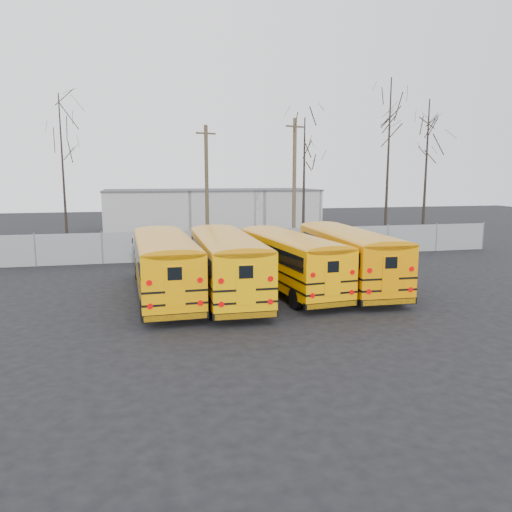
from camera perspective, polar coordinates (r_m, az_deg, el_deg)
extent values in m
plane|color=black|center=(22.40, 1.79, -5.32)|extent=(120.00, 120.00, 0.00)
cube|color=gray|center=(33.73, -3.50, 1.34)|extent=(40.00, 0.04, 2.00)
cube|color=#999994|center=(53.61, -5.05, 5.33)|extent=(22.00, 8.00, 4.00)
cylinder|color=black|center=(20.02, -12.68, -5.88)|extent=(0.30, 0.98, 0.97)
cylinder|color=black|center=(20.21, -6.44, -5.57)|extent=(0.30, 0.98, 0.97)
cylinder|color=black|center=(27.96, -13.36, -1.62)|extent=(0.30, 0.98, 0.97)
cylinder|color=black|center=(28.09, -8.89, -1.42)|extent=(0.30, 0.98, 0.97)
cube|color=#E49300|center=(22.90, -10.37, -0.99)|extent=(2.67, 9.07, 2.28)
cube|color=#E49300|center=(28.25, -11.20, -0.43)|extent=(2.22, 1.71, 0.97)
cube|color=black|center=(22.63, -10.36, 0.20)|extent=(2.68, 8.11, 0.68)
cube|color=black|center=(23.84, -10.48, -2.31)|extent=(2.75, 10.74, 0.09)
cube|color=black|center=(23.75, -10.51, -1.16)|extent=(2.75, 10.74, 0.09)
cube|color=black|center=(18.89, -9.18, -6.84)|extent=(2.48, 0.28, 0.27)
cube|color=black|center=(29.11, -11.27, -1.22)|extent=(2.33, 0.26, 0.25)
cube|color=#E49300|center=(18.50, -9.24, -3.47)|extent=(0.73, 0.06, 1.50)
cylinder|color=#B20505|center=(18.59, -12.02, -5.65)|extent=(0.21, 0.04, 0.21)
cylinder|color=#B20505|center=(18.75, -6.37, -5.36)|extent=(0.21, 0.04, 0.21)
cylinder|color=#B20505|center=(18.39, -12.11, -3.02)|extent=(0.21, 0.04, 0.21)
cylinder|color=#B20505|center=(18.55, -6.42, -2.76)|extent=(0.21, 0.04, 0.21)
cylinder|color=black|center=(19.87, -5.06, -5.79)|extent=(0.29, 0.98, 0.98)
cylinder|color=black|center=(20.25, 1.19, -5.46)|extent=(0.29, 0.98, 0.98)
cylinder|color=black|center=(27.85, -7.22, -1.47)|extent=(0.29, 0.98, 0.98)
cylinder|color=black|center=(28.13, -2.72, -1.30)|extent=(0.29, 0.98, 0.98)
cube|color=#EFA300|center=(22.85, -3.37, -0.83)|extent=(2.60, 9.14, 2.30)
cube|color=#EFA300|center=(28.22, -5.06, -0.28)|extent=(2.23, 1.70, 0.98)
cube|color=black|center=(22.58, -3.30, 0.37)|extent=(2.62, 8.17, 0.69)
cube|color=black|center=(23.79, -3.66, -2.17)|extent=(2.66, 10.83, 0.09)
cube|color=black|center=(23.70, -3.68, -1.01)|extent=(2.66, 10.83, 0.09)
cube|color=black|center=(18.84, -1.20, -6.75)|extent=(2.51, 0.26, 0.27)
cube|color=black|center=(29.08, -5.24, -1.08)|extent=(2.35, 0.23, 0.25)
cube|color=#EFA300|center=(18.45, -1.15, -3.33)|extent=(0.73, 0.05, 1.52)
cylinder|color=#B20505|center=(18.45, -3.98, -5.54)|extent=(0.22, 0.04, 0.22)
cylinder|color=#B20505|center=(18.80, 1.66, -5.24)|extent=(0.22, 0.04, 0.22)
cylinder|color=#B20505|center=(18.24, -4.01, -2.87)|extent=(0.22, 0.04, 0.22)
cylinder|color=#B20505|center=(18.60, 1.67, -2.62)|extent=(0.22, 0.04, 0.22)
cylinder|color=black|center=(21.24, 4.53, -4.86)|extent=(0.35, 0.95, 0.93)
cylinder|color=black|center=(22.14, 9.54, -4.38)|extent=(0.35, 0.95, 0.93)
cylinder|color=black|center=(28.41, -1.74, -1.23)|extent=(0.35, 0.95, 0.93)
cylinder|color=black|center=(29.09, 2.22, -0.99)|extent=(0.35, 0.95, 0.93)
cube|color=#F69D00|center=(24.14, 4.00, -0.49)|extent=(3.17, 8.84, 2.19)
cube|color=#F69D00|center=(28.96, 0.05, -0.10)|extent=(2.24, 1.78, 0.93)
cube|color=black|center=(23.89, 4.19, 0.59)|extent=(3.11, 7.91, 0.65)
cube|color=black|center=(24.98, 3.28, -1.73)|extent=(3.35, 10.43, 0.08)
cube|color=black|center=(24.90, 3.29, -0.68)|extent=(3.35, 10.43, 0.08)
cube|color=black|center=(20.64, 8.56, -5.49)|extent=(2.39, 0.44, 0.26)
cube|color=black|center=(29.74, -0.41, -0.85)|extent=(2.24, 0.41, 0.24)
cube|color=#F69D00|center=(20.30, 8.77, -2.51)|extent=(0.70, 0.11, 1.44)
cylinder|color=#B20505|center=(20.04, 6.49, -4.52)|extent=(0.21, 0.06, 0.20)
cylinder|color=#B20505|center=(20.85, 10.89, -4.09)|extent=(0.21, 0.06, 0.20)
cylinder|color=#B20505|center=(19.86, 6.53, -2.17)|extent=(0.21, 0.06, 0.20)
cylinder|color=#B20505|center=(20.67, 10.96, -1.83)|extent=(0.21, 0.06, 0.20)
cylinder|color=black|center=(22.19, 10.89, -4.33)|extent=(0.31, 0.98, 0.97)
cylinder|color=black|center=(23.09, 15.96, -3.99)|extent=(0.31, 0.98, 0.97)
cylinder|color=black|center=(29.76, 4.98, -0.75)|extent=(0.31, 0.98, 0.97)
cylinder|color=black|center=(30.44, 8.96, -0.60)|extent=(0.31, 0.98, 0.97)
cube|color=orange|center=(25.25, 10.59, -0.03)|extent=(2.75, 9.13, 2.29)
cube|color=orange|center=(30.32, 6.81, 0.34)|extent=(2.25, 1.73, 0.97)
cube|color=black|center=(24.99, 10.79, 1.05)|extent=(2.76, 8.16, 0.68)
cube|color=black|center=(26.12, 9.88, -1.27)|extent=(2.84, 10.81, 0.09)
cube|color=black|center=(26.04, 9.90, -0.22)|extent=(2.84, 10.81, 0.09)
cube|color=black|center=(21.52, 14.87, -5.04)|extent=(2.50, 0.30, 0.27)
cube|color=black|center=(31.14, 6.35, -0.41)|extent=(2.34, 0.28, 0.25)
cube|color=orange|center=(21.18, 15.13, -2.04)|extent=(0.73, 0.06, 1.51)
cylinder|color=#B20505|center=(20.92, 12.79, -3.99)|extent=(0.22, 0.05, 0.21)
cylinder|color=#B20505|center=(21.73, 17.26, -3.69)|extent=(0.22, 0.05, 0.21)
cylinder|color=#B20505|center=(20.74, 12.87, -1.63)|extent=(0.22, 0.05, 0.21)
cylinder|color=#B20505|center=(21.56, 17.37, -1.42)|extent=(0.22, 0.05, 0.21)
cylinder|color=#443726|center=(39.63, -5.66, 7.88)|extent=(0.29, 0.29, 9.43)
cube|color=#443726|center=(39.75, -5.75, 13.77)|extent=(1.61, 0.71, 0.13)
cylinder|color=brown|center=(42.19, 4.40, 8.53)|extent=(0.32, 0.32, 10.24)
cube|color=brown|center=(42.37, 4.47, 14.54)|extent=(1.74, 0.82, 0.14)
cone|color=black|center=(38.20, -21.17, 8.60)|extent=(0.26, 0.26, 11.21)
cone|color=black|center=(37.29, 5.49, 8.03)|extent=(0.26, 0.26, 9.74)
cone|color=black|center=(40.45, 14.84, 10.10)|extent=(0.26, 0.26, 12.90)
cone|color=black|center=(44.96, 18.84, 9.13)|extent=(0.26, 0.26, 11.84)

